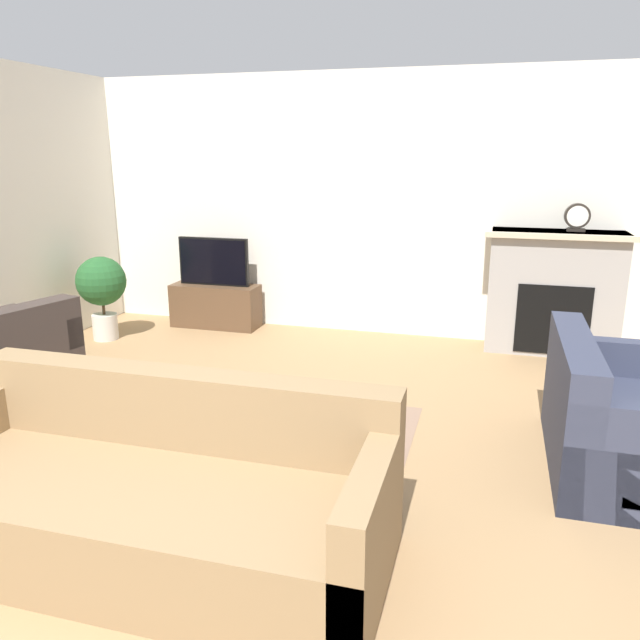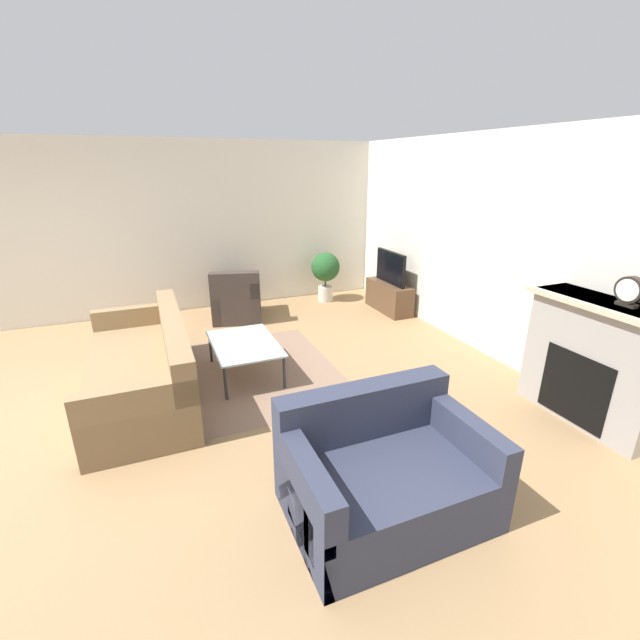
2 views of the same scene
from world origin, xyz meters
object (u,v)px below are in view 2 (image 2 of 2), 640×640
Objects in this scene: armchair_by_window at (237,300)px; couch_loveseat at (384,474)px; coffee_table at (244,345)px; tv at (390,267)px; mantel_clock at (630,291)px; couch_sectional at (145,370)px; potted_plant at (325,270)px.

couch_loveseat is at bearing 105.96° from armchair_by_window.
armchair_by_window is 2.00m from coffee_table.
mantel_clock reaches higher than tv.
potted_plant reaches higher than couch_sectional.
tv is at bearing 116.68° from coffee_table.
tv is at bearing 58.53° from couch_loveseat.
tv reaches higher than couch_loveseat.
mantel_clock is at bearing 134.87° from armchair_by_window.
couch_sectional is 1.72× the size of couch_loveseat.
potted_plant is at bearing 139.07° from coffee_table.
coffee_table is at bearing 93.56° from couch_sectional.
potted_plant is (-2.29, 1.99, 0.20)m from coffee_table.
coffee_table is at bearing -40.93° from potted_plant.
potted_plant is at bearing -140.05° from tv.
tv is at bearing -178.84° from armchair_by_window.
armchair_by_window is at bearing -149.89° from mantel_clock.
armchair_by_window reaches higher than coffee_table.
mantel_clock is (3.68, 0.05, 0.58)m from tv.
couch_sectional is 4.59m from mantel_clock.
couch_sectional is 2.79m from couch_loveseat.
potted_plant reaches higher than armchair_by_window.
armchair_by_window is (-2.03, 1.41, 0.01)m from couch_sectional.
tv is 4.48m from couch_loveseat.
armchair_by_window is 1.71m from potted_plant.
couch_loveseat is 4.39m from armchair_by_window.
couch_loveseat is at bearing 9.96° from coffee_table.
couch_loveseat is at bearing -31.47° from tv.
coffee_table is 1.21× the size of potted_plant.
armchair_by_window is at bearing 145.29° from couch_sectional.
couch_sectional is 2.48m from armchair_by_window.
tv is 4.12m from couch_sectional.
tv is 0.35× the size of couch_sectional.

